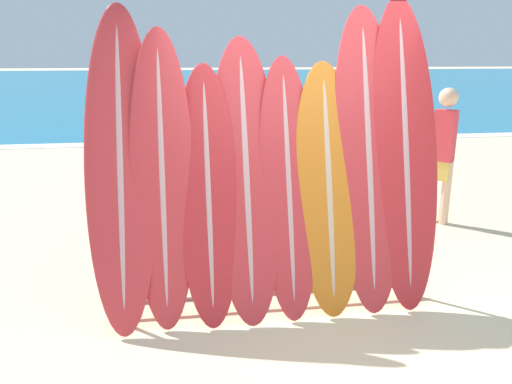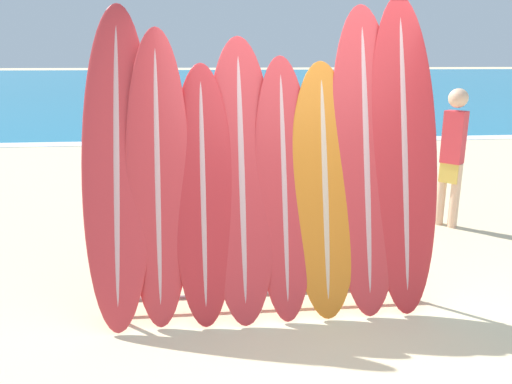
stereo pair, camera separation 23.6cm
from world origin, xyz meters
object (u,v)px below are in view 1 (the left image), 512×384
surfboard_slot_7 (404,153)px  person_near_water (315,118)px  surfboard_slot_1 (162,177)px  surfboard_slot_4 (288,187)px  surfboard_slot_6 (368,158)px  person_mid_beach (443,151)px  surfboard_slot_3 (246,177)px  person_far_left (257,115)px  surfboard_slot_0 (121,164)px  surfboard_slot_5 (328,188)px  surfboard_slot_2 (208,193)px  surfboard_rack (270,260)px

surfboard_slot_7 → person_near_water: 4.98m
surfboard_slot_1 → person_near_water: (2.55, 4.96, -0.18)m
surfboard_slot_4 → person_near_water: size_ratio=1.17×
surfboard_slot_6 → person_mid_beach: size_ratio=1.47×
surfboard_slot_3 → person_far_left: (1.04, 6.36, -0.26)m
surfboard_slot_6 → surfboard_slot_7: size_ratio=0.97×
surfboard_slot_0 → surfboard_slot_7: (2.31, -0.04, 0.03)m
surfboard_slot_3 → surfboard_slot_6: bearing=0.4°
surfboard_slot_1 → surfboard_slot_7: bearing=0.6°
surfboard_slot_1 → person_near_water: surfboard_slot_1 is taller
surfboard_slot_1 → surfboard_slot_5: 1.34m
person_mid_beach → surfboard_slot_3: bearing=-98.4°
person_mid_beach → person_far_left: 4.87m
surfboard_slot_2 → surfboard_slot_6: bearing=2.6°
surfboard_slot_6 → person_far_left: 6.36m
surfboard_slot_5 → surfboard_rack: bearing=-174.8°
surfboard_slot_3 → person_near_water: (1.89, 4.95, -0.15)m
surfboard_slot_7 → person_near_water: size_ratio=1.45×
surfboard_slot_1 → surfboard_slot_4: bearing=-1.3°
surfboard_slot_2 → person_far_left: surfboard_slot_2 is taller
surfboard_slot_6 → person_near_water: surfboard_slot_6 is taller
surfboard_slot_0 → person_far_left: 6.64m
surfboard_slot_5 → surfboard_slot_1: bearing=178.2°
surfboard_slot_0 → surfboard_slot_3: size_ratio=1.12×
surfboard_slot_0 → surfboard_slot_3: (0.98, -0.05, -0.13)m
surfboard_slot_3 → surfboard_slot_4: surfboard_slot_3 is taller
surfboard_slot_3 → surfboard_slot_6: size_ratio=0.90×
surfboard_slot_7 → person_far_left: (-0.29, 6.35, -0.42)m
surfboard_slot_7 → surfboard_slot_5: bearing=-174.7°
surfboard_slot_4 → person_near_water: 5.22m
surfboard_rack → surfboard_slot_7: surfboard_slot_7 is taller
surfboard_rack → person_near_water: person_near_water is taller
surfboard_slot_0 → surfboard_slot_7: surfboard_slot_7 is taller
surfboard_slot_4 → person_mid_beach: bearing=37.8°
surfboard_rack → surfboard_slot_7: bearing=5.3°
surfboard_slot_7 → person_mid_beach: bearing=52.9°
surfboard_slot_6 → person_near_water: bearing=80.0°
surfboard_rack → surfboard_slot_1: (-0.85, 0.09, 0.72)m
person_mid_beach → surfboard_slot_0: bearing=-106.6°
person_mid_beach → surfboard_slot_5: bearing=-89.5°
surfboard_slot_5 → surfboard_slot_7: bearing=5.3°
surfboard_rack → surfboard_slot_4: (0.16, 0.06, 0.61)m
surfboard_rack → surfboard_slot_3: size_ratio=1.20×
surfboard_slot_1 → person_near_water: size_ratio=1.30×
surfboard_slot_2 → surfboard_slot_6: (1.33, 0.06, 0.23)m
surfboard_slot_3 → surfboard_slot_4: 0.35m
surfboard_slot_3 → person_far_left: size_ratio=1.42×
person_mid_beach → person_far_left: (-1.63, 4.59, -0.06)m
person_near_water → surfboard_slot_3: bearing=-27.4°
surfboard_slot_3 → person_near_water: 5.30m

